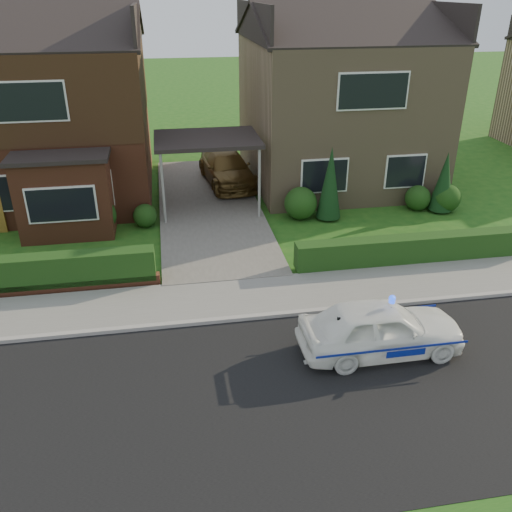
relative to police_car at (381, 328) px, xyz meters
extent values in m
plane|color=#1B5115|center=(-3.05, -1.20, -0.65)|extent=(120.00, 120.00, 0.00)
cube|color=black|center=(-3.05, -1.20, -0.65)|extent=(60.00, 6.00, 0.02)
cube|color=#9E9993|center=(-3.05, 1.85, -0.59)|extent=(60.00, 0.16, 0.12)
cube|color=slate|center=(-3.05, 2.90, -0.60)|extent=(60.00, 2.00, 0.10)
cube|color=#666059|center=(-3.05, 9.80, -0.59)|extent=(3.80, 12.00, 0.12)
cube|color=brown|center=(-8.85, 12.80, 2.25)|extent=(7.20, 8.00, 5.80)
cube|color=white|center=(-7.26, 8.78, 0.75)|extent=(1.60, 0.08, 1.30)
cube|color=white|center=(-8.85, 8.78, 3.75)|extent=(2.60, 0.08, 1.30)
cube|color=black|center=(-8.85, 12.80, 3.70)|extent=(7.26, 8.06, 2.90)
cube|color=brown|center=(-7.98, 8.10, 0.70)|extent=(3.00, 1.40, 2.70)
cube|color=black|center=(-7.98, 8.10, 2.12)|extent=(3.20, 1.60, 0.14)
cube|color=#907758|center=(2.75, 12.80, 2.25)|extent=(7.20, 8.00, 5.80)
cube|color=white|center=(1.17, 8.78, 0.75)|extent=(1.80, 0.08, 1.30)
cube|color=white|center=(4.34, 8.78, 0.75)|extent=(1.60, 0.08, 1.30)
cube|color=white|center=(2.75, 8.78, 3.75)|extent=(2.60, 0.08, 1.30)
cube|color=black|center=(-3.05, 9.80, 2.05)|extent=(3.80, 3.00, 0.14)
cylinder|color=gray|center=(-4.75, 8.40, 0.70)|extent=(0.10, 0.10, 2.70)
cylinder|color=gray|center=(-1.35, 8.40, 0.70)|extent=(0.10, 0.10, 2.70)
cube|color=brown|center=(-8.85, 4.10, -0.47)|extent=(7.70, 0.25, 0.36)
cube|color=#143310|center=(-8.85, 4.25, -0.65)|extent=(7.50, 0.55, 0.90)
cube|color=#143310|center=(2.75, 4.15, -0.65)|extent=(7.50, 0.55, 0.80)
sphere|color=#143310|center=(-7.05, 8.10, 0.01)|extent=(1.32, 1.32, 1.32)
sphere|color=#143310|center=(-5.45, 8.40, -0.23)|extent=(0.84, 0.84, 0.84)
sphere|color=#143310|center=(0.15, 8.20, -0.05)|extent=(1.20, 1.20, 1.20)
sphere|color=#143310|center=(4.75, 8.30, -0.17)|extent=(0.96, 0.96, 0.96)
sphere|color=#143310|center=(5.75, 8.00, -0.11)|extent=(1.08, 1.08, 1.08)
cone|color=black|center=(1.15, 8.00, 0.65)|extent=(0.90, 0.90, 2.60)
cone|color=black|center=(5.55, 8.00, 0.45)|extent=(0.90, 0.90, 2.20)
imported|color=white|center=(0.00, 0.00, 0.00)|extent=(1.55, 3.81, 1.29)
sphere|color=#193FF2|center=(0.19, 0.00, 0.73)|extent=(0.17, 0.17, 0.17)
cube|color=navy|center=(0.00, -0.77, -0.05)|extent=(3.49, 0.02, 0.05)
cube|color=navy|center=(0.00, 0.77, -0.05)|extent=(3.49, 0.02, 0.05)
ellipsoid|color=black|center=(-1.06, -0.10, 0.26)|extent=(0.22, 0.17, 0.21)
sphere|color=white|center=(-1.05, -0.16, 0.25)|extent=(0.11, 0.11, 0.11)
sphere|color=black|center=(-1.04, -0.12, 0.40)|extent=(0.13, 0.13, 0.13)
cone|color=black|center=(-1.09, -0.11, 0.47)|extent=(0.04, 0.04, 0.05)
cone|color=black|center=(-1.00, -0.11, 0.47)|extent=(0.04, 0.04, 0.05)
imported|color=brown|center=(-2.05, 12.33, 0.13)|extent=(2.32, 4.68, 1.31)
imported|color=gray|center=(-8.37, 4.80, -0.28)|extent=(0.52, 0.52, 0.74)
camera|label=1|loc=(-4.58, -9.74, 7.06)|focal=38.00mm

